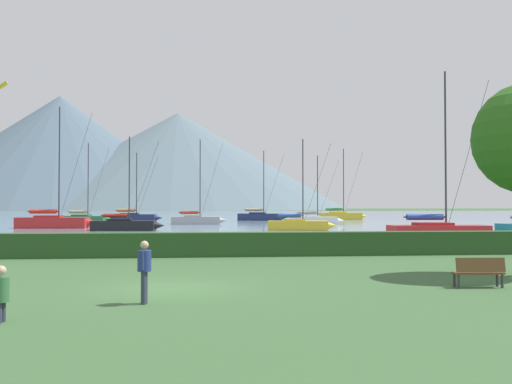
# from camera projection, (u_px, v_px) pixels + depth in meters

# --- Properties ---
(ground_plane) EXTENTS (1000.00, 1000.00, 0.00)m
(ground_plane) POSITION_uv_depth(u_px,v_px,m) (173.00, 288.00, 17.85)
(ground_plane) COLOR #385B33
(harbor_water) EXTENTS (320.00, 246.00, 0.00)m
(harbor_water) POSITION_uv_depth(u_px,v_px,m) (194.00, 215.00, 154.09)
(harbor_water) COLOR slate
(harbor_water) RESTS_ON ground_plane
(hedge_line) EXTENTS (80.00, 1.20, 1.22)m
(hedge_line) POSITION_uv_depth(u_px,v_px,m) (182.00, 245.00, 28.81)
(hedge_line) COLOR #284C23
(hedge_line) RESTS_ON ground_plane
(sailboat_slip_0) EXTENTS (7.56, 2.68, 9.79)m
(sailboat_slip_0) POSITION_uv_depth(u_px,v_px,m) (125.00, 224.00, 59.24)
(sailboat_slip_0) COLOR black
(sailboat_slip_0) RESTS_ON harbor_water
(sailboat_slip_1) EXTENTS (9.00, 4.37, 12.25)m
(sailboat_slip_1) POSITION_uv_depth(u_px,v_px,m) (261.00, 216.00, 99.94)
(sailboat_slip_1) COLOR navy
(sailboat_slip_1) RESTS_ON harbor_water
(sailboat_slip_2) EXTENTS (9.16, 2.95, 13.29)m
(sailboat_slip_2) POSITION_uv_depth(u_px,v_px,m) (341.00, 215.00, 106.85)
(sailboat_slip_2) COLOR gold
(sailboat_slip_2) RESTS_ON harbor_water
(sailboat_slip_4) EXTENTS (8.32, 2.73, 12.60)m
(sailboat_slip_4) POSITION_uv_depth(u_px,v_px,m) (440.00, 231.00, 42.21)
(sailboat_slip_4) COLOR red
(sailboat_slip_4) RESTS_ON harbor_water
(sailboat_slip_5) EXTENTS (7.62, 2.94, 9.55)m
(sailboat_slip_5) POSITION_uv_depth(u_px,v_px,m) (314.00, 220.00, 79.16)
(sailboat_slip_5) COLOR white
(sailboat_slip_5) RESTS_ON harbor_water
(sailboat_slip_6) EXTENTS (7.83, 2.72, 11.86)m
(sailboat_slip_6) POSITION_uv_depth(u_px,v_px,m) (197.00, 219.00, 79.47)
(sailboat_slip_6) COLOR #9E9EA3
(sailboat_slip_6) RESTS_ON harbor_water
(sailboat_slip_7) EXTENTS (8.08, 3.93, 11.77)m
(sailboat_slip_7) POSITION_uv_depth(u_px,v_px,m) (85.00, 219.00, 83.69)
(sailboat_slip_7) COLOR #236B38
(sailboat_slip_7) RESTS_ON harbor_water
(sailboat_slip_9) EXTENTS (8.80, 3.21, 11.23)m
(sailboat_slip_9) POSITION_uv_depth(u_px,v_px,m) (133.00, 217.00, 93.06)
(sailboat_slip_9) COLOR navy
(sailboat_slip_9) RESTS_ON harbor_water
(sailboat_slip_10) EXTENTS (7.39, 3.16, 9.61)m
(sailboat_slip_10) POSITION_uv_depth(u_px,v_px,m) (299.00, 224.00, 59.90)
(sailboat_slip_10) COLOR gold
(sailboat_slip_10) RESTS_ON harbor_water
(sailboat_slip_12) EXTENTS (9.19, 3.12, 14.02)m
(sailboat_slip_12) POSITION_uv_depth(u_px,v_px,m) (54.00, 221.00, 65.53)
(sailboat_slip_12) COLOR red
(sailboat_slip_12) RESTS_ON harbor_water
(park_bench_near_path) EXTENTS (1.58, 0.55, 0.95)m
(park_bench_near_path) POSITION_uv_depth(u_px,v_px,m) (479.00, 271.00, 17.86)
(park_bench_near_path) COLOR brown
(park_bench_near_path) RESTS_ON ground_plane
(person_seated_viewer) EXTENTS (0.36, 0.57, 1.25)m
(person_seated_viewer) POSITION_uv_depth(u_px,v_px,m) (1.00, 291.00, 12.56)
(person_seated_viewer) COLOR #2D3347
(person_seated_viewer) RESTS_ON ground_plane
(person_standing_walker) EXTENTS (0.36, 0.57, 1.65)m
(person_standing_walker) POSITION_uv_depth(u_px,v_px,m) (144.00, 267.00, 14.95)
(person_standing_walker) COLOR #2D3347
(person_standing_walker) RESTS_ON ground_plane
(distant_hill_west_ridge) EXTENTS (234.61, 234.61, 67.51)m
(distant_hill_west_ridge) POSITION_uv_depth(u_px,v_px,m) (178.00, 161.00, 398.46)
(distant_hill_west_ridge) COLOR slate
(distant_hill_west_ridge) RESTS_ON ground_plane
(distant_hill_central_peak) EXTENTS (212.33, 212.33, 77.97)m
(distant_hill_central_peak) POSITION_uv_depth(u_px,v_px,m) (60.00, 153.00, 389.83)
(distant_hill_central_peak) COLOR #4C6070
(distant_hill_central_peak) RESTS_ON ground_plane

